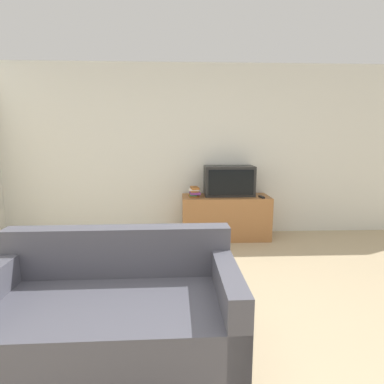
{
  "coord_description": "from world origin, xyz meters",
  "views": [
    {
      "loc": [
        -0.28,
        -1.65,
        1.48
      ],
      "look_at": [
        -0.12,
        2.2,
        0.8
      ],
      "focal_mm": 28.0,
      "sensor_mm": 36.0,
      "label": 1
    }
  ],
  "objects_px": {
    "tv_stand": "(225,217)",
    "couch": "(113,316)",
    "television": "(229,181)",
    "remote_on_stand": "(262,197)",
    "book_stack": "(194,192)"
  },
  "relations": [
    {
      "from": "couch",
      "to": "book_stack",
      "type": "height_order",
      "value": "couch"
    },
    {
      "from": "tv_stand",
      "to": "remote_on_stand",
      "type": "xyz_separation_m",
      "value": [
        0.5,
        -0.15,
        0.33
      ]
    },
    {
      "from": "couch",
      "to": "book_stack",
      "type": "bearing_deg",
      "value": 73.76
    },
    {
      "from": "tv_stand",
      "to": "remote_on_stand",
      "type": "distance_m",
      "value": 0.62
    },
    {
      "from": "book_stack",
      "to": "remote_on_stand",
      "type": "xyz_separation_m",
      "value": [
        0.97,
        -0.12,
        -0.06
      ]
    },
    {
      "from": "tv_stand",
      "to": "couch",
      "type": "bearing_deg",
      "value": -114.88
    },
    {
      "from": "television",
      "to": "remote_on_stand",
      "type": "height_order",
      "value": "television"
    },
    {
      "from": "tv_stand",
      "to": "television",
      "type": "distance_m",
      "value": 0.55
    },
    {
      "from": "couch",
      "to": "remote_on_stand",
      "type": "bearing_deg",
      "value": 53.93
    },
    {
      "from": "television",
      "to": "book_stack",
      "type": "height_order",
      "value": "television"
    },
    {
      "from": "book_stack",
      "to": "television",
      "type": "bearing_deg",
      "value": 10.88
    },
    {
      "from": "couch",
      "to": "book_stack",
      "type": "xyz_separation_m",
      "value": [
        0.68,
        2.45,
        0.43
      ]
    },
    {
      "from": "tv_stand",
      "to": "couch",
      "type": "distance_m",
      "value": 2.74
    },
    {
      "from": "television",
      "to": "book_stack",
      "type": "bearing_deg",
      "value": -169.12
    },
    {
      "from": "tv_stand",
      "to": "book_stack",
      "type": "height_order",
      "value": "book_stack"
    }
  ]
}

